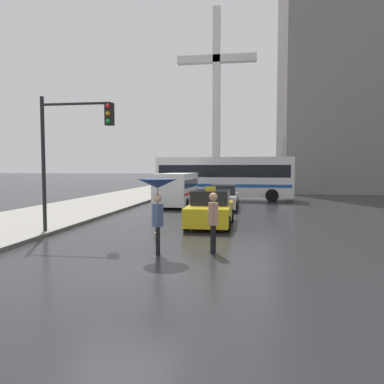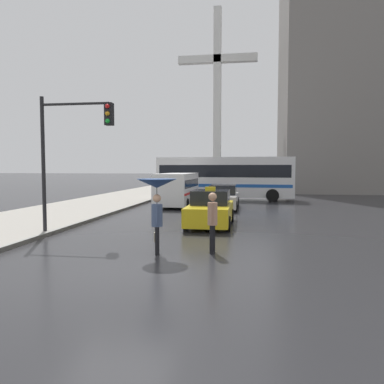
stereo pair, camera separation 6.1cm
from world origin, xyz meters
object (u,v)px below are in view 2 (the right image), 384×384
object	(u,v)px
city_bus	(225,176)
monument_cross	(217,87)
taxi	(210,209)
pedestrian_with_umbrella	(157,192)
traffic_light	(71,140)
sedan_red	(223,198)
pedestrian_man	(212,217)
ambulance_van	(177,188)

from	to	relation	value
city_bus	monument_cross	distance (m)	19.46
taxi	pedestrian_with_umbrella	xyz separation A→B (m)	(-0.96, -5.72, 1.12)
taxi	pedestrian_with_umbrella	bearing A→B (deg)	80.48
city_bus	traffic_light	xyz separation A→B (m)	(-4.53, -16.69, 1.71)
city_bus	pedestrian_with_umbrella	xyz separation A→B (m)	(-0.70, -19.08, -0.03)
monument_cross	city_bus	bearing A→B (deg)	-82.67
city_bus	sedan_red	bearing A→B (deg)	7.25
sedan_red	monument_cross	world-z (taller)	monument_cross
pedestrian_with_umbrella	monument_cross	bearing A→B (deg)	-9.78
monument_cross	sedan_red	bearing A→B (deg)	-83.97
city_bus	pedestrian_with_umbrella	size ratio (longest dim) A/B	4.88
pedestrian_man	monument_cross	world-z (taller)	monument_cross
pedestrian_man	city_bus	bearing A→B (deg)	-170.72
city_bus	traffic_light	distance (m)	17.37
ambulance_van	monument_cross	size ratio (longest dim) A/B	0.26
traffic_light	ambulance_van	bearing A→B (deg)	81.59
pedestrian_with_umbrella	traffic_light	xyz separation A→B (m)	(-3.83, 2.40, 1.74)
taxi	ambulance_van	world-z (taller)	ambulance_van
pedestrian_man	monument_cross	xyz separation A→B (m)	(-2.99, 34.98, 11.23)
taxi	sedan_red	size ratio (longest dim) A/B	0.90
taxi	pedestrian_man	distance (m)	5.38
taxi	pedestrian_man	xyz separation A→B (m)	(0.63, -5.33, 0.37)
city_bus	pedestrian_man	distance (m)	18.73
taxi	sedan_red	distance (m)	6.95
sedan_red	monument_cross	bearing A→B (deg)	-83.97
sedan_red	taxi	bearing A→B (deg)	89.66
sedan_red	traffic_light	distance (m)	11.72
sedan_red	pedestrian_with_umbrella	xyz separation A→B (m)	(-1.00, -12.67, 1.16)
ambulance_van	traffic_light	bearing A→B (deg)	82.48
traffic_light	pedestrian_with_umbrella	bearing A→B (deg)	-32.02
taxi	city_bus	bearing A→B (deg)	-88.87
ambulance_van	city_bus	distance (m)	5.97
city_bus	pedestrian_man	world-z (taller)	city_bus
city_bus	monument_cross	world-z (taller)	monument_cross
city_bus	pedestrian_man	xyz separation A→B (m)	(0.89, -18.69, -0.78)
sedan_red	pedestrian_with_umbrella	size ratio (longest dim) A/B	2.11
ambulance_van	pedestrian_man	size ratio (longest dim) A/B	3.09
ambulance_van	monument_cross	bearing A→B (deg)	-91.07
ambulance_van	pedestrian_with_umbrella	distance (m)	14.04
sedan_red	pedestrian_with_umbrella	bearing A→B (deg)	85.49
sedan_red	monument_cross	distance (m)	25.62
sedan_red	traffic_light	world-z (taller)	traffic_light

